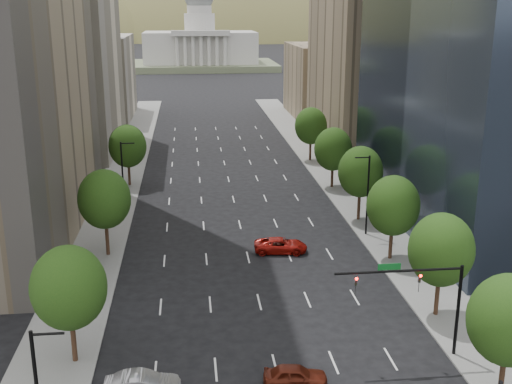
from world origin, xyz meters
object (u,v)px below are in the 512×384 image
object	(u,v)px
capitol	(200,47)
car_red_far	(281,245)
traffic_signal	(426,291)
car_maroon	(295,376)

from	to	relation	value
capitol	car_red_far	distance (m)	198.87
traffic_signal	car_red_far	xyz separation A→B (m)	(-7.07, 21.03, -4.42)
car_red_far	traffic_signal	bearing A→B (deg)	-155.37
car_maroon	traffic_signal	bearing A→B (deg)	-69.05
traffic_signal	car_maroon	bearing A→B (deg)	-165.45
traffic_signal	capitol	xyz separation A→B (m)	(-10.53, 219.71, 3.40)
traffic_signal	car_maroon	size ratio (longest dim) A/B	2.15
traffic_signal	car_red_far	distance (m)	22.62
traffic_signal	car_red_far	world-z (taller)	traffic_signal
car_maroon	car_red_far	xyz separation A→B (m)	(2.46, 23.50, 0.03)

